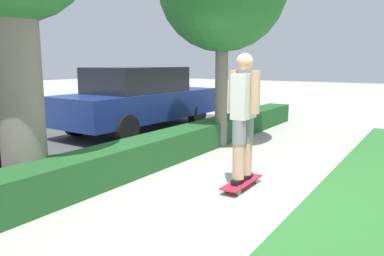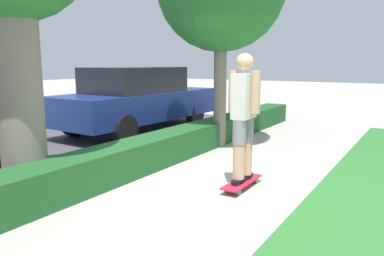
{
  "view_description": "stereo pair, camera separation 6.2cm",
  "coord_description": "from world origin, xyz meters",
  "views": [
    {
      "loc": [
        -4.32,
        -2.25,
        1.7
      ],
      "look_at": [
        0.07,
        0.6,
        0.78
      ],
      "focal_mm": 35.0,
      "sensor_mm": 36.0,
      "label": 1
    },
    {
      "loc": [
        -4.35,
        -2.19,
        1.7
      ],
      "look_at": [
        0.07,
        0.6,
        0.78
      ],
      "focal_mm": 35.0,
      "sensor_mm": 36.0,
      "label": 2
    }
  ],
  "objects": [
    {
      "name": "hedge_row",
      "position": [
        0.0,
        1.6,
        0.25
      ],
      "size": [
        12.75,
        0.6,
        0.49
      ],
      "color": "#1E5123",
      "rests_on": "ground_plane"
    },
    {
      "name": "skateboard",
      "position": [
        0.18,
        -0.15,
        0.08
      ],
      "size": [
        0.86,
        0.24,
        0.1
      ],
      "color": "red",
      "rests_on": "ground_plane"
    },
    {
      "name": "street_asphalt",
      "position": [
        0.0,
        4.2,
        0.0
      ],
      "size": [
        12.75,
        5.0,
        0.01
      ],
      "color": "#474749",
      "rests_on": "ground_plane"
    },
    {
      "name": "parked_car_middle",
      "position": [
        2.83,
        3.95,
        0.81
      ],
      "size": [
        4.6,
        1.85,
        1.59
      ],
      "rotation": [
        0.0,
        0.0,
        -0.03
      ],
      "color": "navy",
      "rests_on": "ground_plane"
    },
    {
      "name": "skater_person",
      "position": [
        0.18,
        -0.15,
        1.02
      ],
      "size": [
        0.5,
        0.44,
        1.72
      ],
      "color": "black",
      "rests_on": "skateboard"
    },
    {
      "name": "ground_plane",
      "position": [
        0.0,
        0.0,
        0.0
      ],
      "size": [
        60.0,
        60.0,
        0.0
      ],
      "primitive_type": "plane",
      "color": "#ADA89E"
    }
  ]
}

